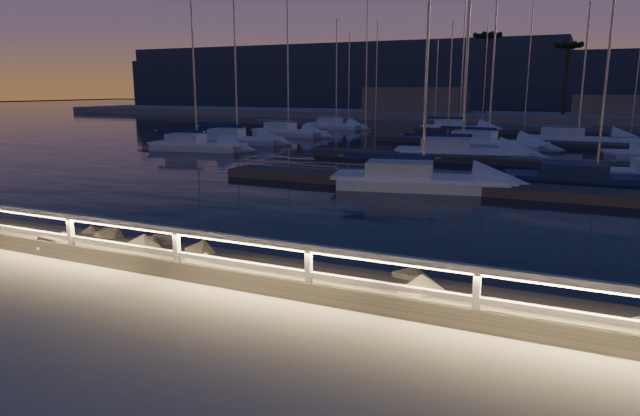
# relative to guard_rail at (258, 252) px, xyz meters

# --- Properties ---
(ground) EXTENTS (400.00, 400.00, 0.00)m
(ground) POSITION_rel_guard_rail_xyz_m (0.07, 0.00, -0.77)
(ground) COLOR #A19A91
(ground) RESTS_ON ground
(harbor_water) EXTENTS (400.00, 440.00, 0.60)m
(harbor_water) POSITION_rel_guard_rail_xyz_m (0.07, 31.22, -1.74)
(harbor_water) COLOR black
(harbor_water) RESTS_ON ground
(guard_rail) EXTENTS (44.11, 0.12, 1.06)m
(guard_rail) POSITION_rel_guard_rail_xyz_m (0.00, 0.00, 0.00)
(guard_rail) COLOR silver
(guard_rail) RESTS_ON ground
(riprap) EXTENTS (38.79, 2.77, 1.33)m
(riprap) POSITION_rel_guard_rail_xyz_m (-1.08, 1.70, -1.03)
(riprap) COLOR #625E54
(riprap) RESTS_ON ground
(floating_docks) EXTENTS (22.00, 36.00, 0.40)m
(floating_docks) POSITION_rel_guard_rail_xyz_m (0.07, 32.50, -1.17)
(floating_docks) COLOR #605850
(floating_docks) RESTS_ON ground
(far_shore) EXTENTS (160.00, 14.00, 5.20)m
(far_shore) POSITION_rel_guard_rail_xyz_m (-0.06, 74.05, -0.48)
(far_shore) COLOR #A19A91
(far_shore) RESTS_ON ground
(palm_left) EXTENTS (3.00, 3.00, 11.20)m
(palm_left) POSITION_rel_guard_rail_xyz_m (-7.93, 72.00, 9.36)
(palm_left) COLOR #493A22
(palm_left) RESTS_ON ground
(palm_center) EXTENTS (3.00, 3.00, 9.70)m
(palm_center) POSITION_rel_guard_rail_xyz_m (2.07, 73.00, 8.01)
(palm_center) COLOR #493A22
(palm_center) RESTS_ON ground
(distant_hills) EXTENTS (230.00, 37.50, 18.00)m
(distant_hills) POSITION_rel_guard_rail_xyz_m (-22.06, 133.69, 3.96)
(distant_hills) COLOR #343E50
(distant_hills) RESTS_ON ground
(sailboat_a) EXTENTS (7.27, 3.23, 12.05)m
(sailboat_a) POSITION_rel_guard_rail_xyz_m (-20.12, 24.35, -0.94)
(sailboat_a) COLOR white
(sailboat_a) RESTS_ON ground
(sailboat_b) EXTENTS (8.22, 3.91, 13.51)m
(sailboat_b) POSITION_rel_guard_rail_xyz_m (-1.27, 15.64, -0.93)
(sailboat_b) COLOR white
(sailboat_b) RESTS_ON ground
(sailboat_e) EXTENTS (7.51, 3.35, 12.44)m
(sailboat_e) POSITION_rel_guard_rail_xyz_m (-20.13, 29.59, -0.93)
(sailboat_e) COLOR white
(sailboat_e) RESTS_ON ground
(sailboat_f) EXTENTS (8.63, 3.94, 14.20)m
(sailboat_f) POSITION_rel_guard_rail_xyz_m (-1.96, 27.67, -0.91)
(sailboat_f) COLOR white
(sailboat_f) RESTS_ON ground
(sailboat_h) EXTENTS (8.03, 3.34, 13.18)m
(sailboat_h) POSITION_rel_guard_rail_xyz_m (5.72, 19.50, -0.97)
(sailboat_h) COLOR navy
(sailboat_h) RESTS_ON ground
(sailboat_i) EXTENTS (7.53, 3.04, 12.56)m
(sailboat_i) POSITION_rel_guard_rail_xyz_m (-20.13, 38.22, -0.93)
(sailboat_i) COLOR white
(sailboat_i) RESTS_ON ground
(sailboat_j) EXTENTS (8.50, 3.43, 14.09)m
(sailboat_j) POSITION_rel_guard_rail_xyz_m (-1.47, 34.74, -0.92)
(sailboat_j) COLOR white
(sailboat_j) RESTS_ON ground
(sailboat_k) EXTENTS (8.94, 3.00, 15.00)m
(sailboat_k) POSITION_rel_guard_rail_xyz_m (4.43, 40.80, -0.92)
(sailboat_k) COLOR white
(sailboat_k) RESTS_ON ground
(sailboat_m) EXTENTS (7.12, 3.34, 11.77)m
(sailboat_m) POSITION_rel_guard_rail_xyz_m (-20.12, 49.31, -0.94)
(sailboat_m) COLOR white
(sailboat_m) RESTS_ON ground
(sailboat_n) EXTENTS (7.96, 3.08, 13.23)m
(sailboat_n) POSITION_rel_guard_rail_xyz_m (-6.88, 50.62, -0.93)
(sailboat_n) COLOR white
(sailboat_n) RESTS_ON ground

